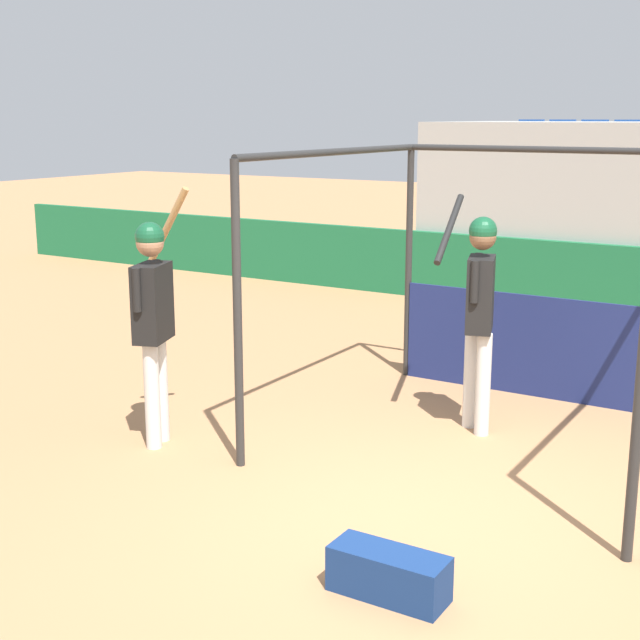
{
  "coord_description": "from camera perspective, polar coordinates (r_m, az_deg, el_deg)",
  "views": [
    {
      "loc": [
        2.4,
        -5.23,
        2.75
      ],
      "look_at": [
        -1.46,
        1.09,
        1.05
      ],
      "focal_mm": 50.0,
      "sensor_mm": 36.0,
      "label": 1
    }
  ],
  "objects": [
    {
      "name": "equipment_bag",
      "position": [
        5.42,
        4.42,
        -15.89
      ],
      "size": [
        0.7,
        0.28,
        0.28
      ],
      "color": "navy",
      "rests_on": "ground"
    },
    {
      "name": "player_batter",
      "position": [
        7.87,
        10.15,
        1.18
      ],
      "size": [
        0.62,
        0.79,
        2.06
      ],
      "rotation": [
        0.0,
        0.0,
        1.88
      ],
      "color": "silver",
      "rests_on": "ground"
    },
    {
      "name": "batting_cage",
      "position": [
        8.4,
        13.12,
        1.26
      ],
      "size": [
        3.1,
        3.11,
        2.48
      ],
      "color": "#282828",
      "rests_on": "ground"
    },
    {
      "name": "ground_plane",
      "position": [
        6.37,
        6.24,
        -12.74
      ],
      "size": [
        60.0,
        60.0,
        0.0
      ],
      "primitive_type": "plane",
      "color": "#A8754C"
    },
    {
      "name": "player_waiting",
      "position": [
        7.55,
        -10.63,
        0.63
      ],
      "size": [
        0.57,
        0.65,
        2.19
      ],
      "rotation": [
        0.0,
        0.0,
        1.92
      ],
      "color": "silver",
      "rests_on": "ground"
    }
  ]
}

